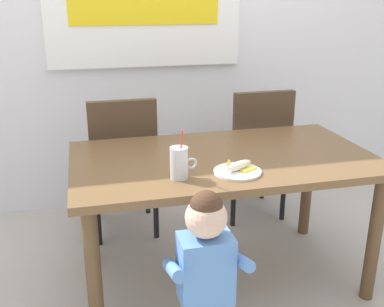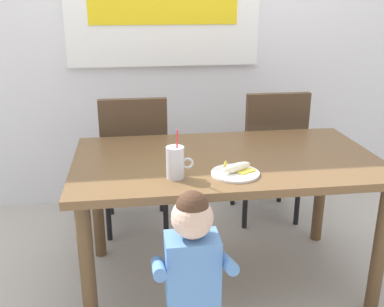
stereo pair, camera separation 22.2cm
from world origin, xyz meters
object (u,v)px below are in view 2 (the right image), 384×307
at_px(toddler_standing, 192,262).
at_px(peeled_banana, 237,168).
at_px(dining_chair_left, 135,157).
at_px(milk_cup, 175,164).
at_px(snack_plate, 235,173).
at_px(dining_chair_right, 270,149).
at_px(dining_table, 226,174).

xyz_separation_m(toddler_standing, peeled_banana, (0.27, 0.37, 0.26)).
relative_size(dining_chair_left, milk_cup, 3.90).
height_order(toddler_standing, snack_plate, toddler_standing).
distance_m(snack_plate, peeled_banana, 0.03).
bearing_deg(dining_chair_left, peeled_banana, 118.30).
xyz_separation_m(milk_cup, snack_plate, (0.28, -0.00, -0.06)).
bearing_deg(milk_cup, dining_chair_left, 101.52).
relative_size(dining_chair_left, dining_chair_right, 1.00).
bearing_deg(dining_table, dining_chair_left, 126.13).
bearing_deg(dining_chair_left, milk_cup, 101.52).
bearing_deg(dining_chair_right, dining_table, 56.02).
xyz_separation_m(dining_chair_right, snack_plate, (-0.47, -0.93, 0.22)).
height_order(dining_chair_right, snack_plate, dining_chair_right).
xyz_separation_m(dining_table, snack_plate, (-0.01, -0.25, 0.10)).
xyz_separation_m(dining_chair_left, snack_plate, (0.46, -0.90, 0.22)).
relative_size(dining_table, snack_plate, 6.91).
xyz_separation_m(toddler_standing, milk_cup, (-0.03, 0.36, 0.29)).
height_order(dining_chair_left, snack_plate, dining_chair_left).
bearing_deg(peeled_banana, toddler_standing, -126.04).
bearing_deg(toddler_standing, snack_plate, 54.65).
xyz_separation_m(dining_table, dining_chair_left, (-0.47, 0.65, -0.12)).
height_order(dining_table, dining_chair_left, dining_chair_left).
height_order(snack_plate, peeled_banana, peeled_banana).
bearing_deg(peeled_banana, dining_chair_left, 118.30).
bearing_deg(snack_plate, peeled_banana, 33.61).
bearing_deg(dining_chair_right, dining_chair_left, 2.25).
bearing_deg(dining_chair_right, peeled_banana, 63.55).
height_order(dining_table, toddler_standing, toddler_standing).
bearing_deg(dining_chair_left, dining_table, 126.13).
xyz_separation_m(dining_chair_right, milk_cup, (-0.75, -0.93, 0.28)).
bearing_deg(toddler_standing, dining_chair_left, 99.51).
height_order(dining_chair_left, dining_chair_right, same).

